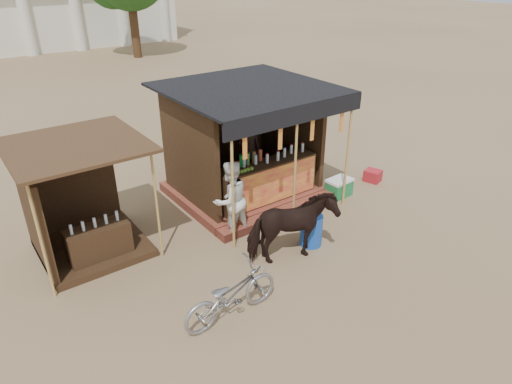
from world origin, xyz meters
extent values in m
plane|color=#846B4C|center=(0.00, 0.00, 0.00)|extent=(120.00, 120.00, 0.00)
cube|color=brown|center=(1.00, 3.50, 0.11)|extent=(3.40, 2.80, 0.22)
cube|color=brown|center=(1.00, 1.95, 0.10)|extent=(3.40, 0.35, 0.20)
cube|color=#372214|center=(1.00, 2.55, 0.69)|extent=(2.60, 0.55, 0.95)
cube|color=#B91532|center=(1.00, 2.27, 0.69)|extent=(2.50, 0.02, 0.88)
cube|color=#372214|center=(1.00, 4.75, 1.47)|extent=(3.00, 0.12, 2.50)
cube|color=#372214|center=(-0.50, 3.50, 1.47)|extent=(0.12, 2.50, 2.50)
cube|color=#372214|center=(2.50, 3.50, 1.47)|extent=(0.12, 2.50, 2.50)
cube|color=black|center=(1.00, 3.30, 2.75)|extent=(3.60, 3.60, 0.06)
cube|color=black|center=(1.00, 1.52, 2.57)|extent=(3.60, 0.06, 0.36)
cylinder|color=tan|center=(-0.60, 1.55, 1.38)|extent=(0.06, 0.06, 2.75)
cylinder|color=tan|center=(1.00, 1.55, 1.38)|extent=(0.06, 0.06, 2.75)
cylinder|color=tan|center=(2.60, 1.55, 1.38)|extent=(0.06, 0.06, 2.75)
cube|color=red|center=(-0.30, 1.55, 2.20)|extent=(0.10, 0.02, 0.55)
cube|color=red|center=(0.57, 1.55, 2.20)|extent=(0.10, 0.02, 0.55)
cube|color=red|center=(1.43, 1.55, 2.20)|extent=(0.10, 0.02, 0.55)
cube|color=red|center=(2.30, 1.55, 2.20)|extent=(0.10, 0.02, 0.55)
imported|color=black|center=(1.23, 3.60, 1.07)|extent=(0.72, 0.59, 1.69)
cube|color=#372214|center=(-3.00, 3.20, 0.07)|extent=(2.00, 2.00, 0.15)
cube|color=#372214|center=(-3.00, 4.15, 1.05)|extent=(1.90, 0.10, 2.10)
cube|color=#372214|center=(-3.95, 3.20, 1.05)|extent=(0.10, 1.90, 2.10)
cube|color=#472D19|center=(-3.00, 3.10, 2.35)|extent=(2.40, 2.40, 0.06)
cylinder|color=tan|center=(-4.05, 2.15, 1.18)|extent=(0.05, 0.05, 2.35)
cylinder|color=tan|center=(-1.95, 2.15, 1.18)|extent=(0.05, 0.05, 2.35)
cube|color=#372214|center=(-3.00, 2.70, 0.40)|extent=(1.20, 0.50, 0.80)
imported|color=black|center=(0.08, 0.53, 0.72)|extent=(1.85, 1.18, 1.45)
imported|color=gray|center=(-1.78, -0.14, 0.47)|extent=(1.81, 0.68, 0.94)
imported|color=white|center=(-0.38, 2.00, 0.86)|extent=(0.90, 0.73, 1.72)
cylinder|color=#1544A4|center=(0.78, 0.71, 0.34)|extent=(0.48, 0.48, 0.69)
cube|color=maroon|center=(4.19, 2.00, 0.16)|extent=(0.47, 0.51, 0.31)
cube|color=#197339|center=(2.84, 1.93, 0.20)|extent=(0.65, 0.46, 0.40)
cube|color=white|center=(2.84, 1.93, 0.43)|extent=(0.67, 0.48, 0.06)
cylinder|color=silver|center=(1.00, 26.40, 1.80)|extent=(0.70, 0.70, 3.60)
cylinder|color=silver|center=(4.00, 26.40, 1.80)|extent=(0.70, 0.70, 3.60)
cylinder|color=silver|center=(7.00, 26.40, 1.80)|extent=(0.70, 0.70, 3.60)
cylinder|color=silver|center=(10.00, 26.40, 1.80)|extent=(0.70, 0.70, 3.60)
cylinder|color=#382314|center=(6.00, 22.00, 2.00)|extent=(0.50, 0.50, 4.00)
camera|label=1|loc=(-4.91, -5.14, 5.40)|focal=32.00mm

